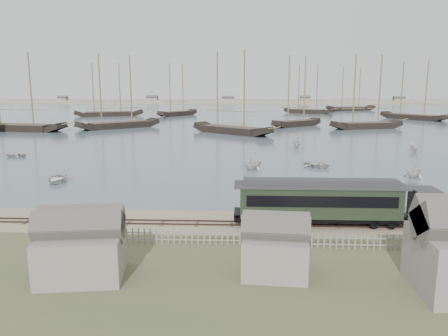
{
  "coord_description": "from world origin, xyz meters",
  "views": [
    {
      "loc": [
        -0.09,
        -38.06,
        11.82
      ],
      "look_at": [
        -1.98,
        5.45,
        3.5
      ],
      "focal_mm": 35.0,
      "sensor_mm": 36.0,
      "label": 1
    }
  ],
  "objects": [
    {
      "name": "rowboat_2",
      "position": [
        6.35,
        6.58,
        0.83
      ],
      "size": [
        4.18,
        2.13,
        1.54
      ],
      "primitive_type": "imported",
      "rotation": [
        0.0,
        0.0,
        3.31
      ],
      "color": "silver",
      "rests_on": "harbor_water"
    },
    {
      "name": "rowboat_6",
      "position": [
        -37.83,
        31.76,
        0.41
      ],
      "size": [
        2.45,
        3.4,
        0.7
      ],
      "primitive_type": "imported",
      "rotation": [
        0.0,
        0.0,
        4.7
      ],
      "color": "silver",
      "rests_on": "harbor_water"
    },
    {
      "name": "schooner_0",
      "position": [
        -58.22,
        72.57,
        10.06
      ],
      "size": [
        25.84,
        9.81,
        20.0
      ],
      "primitive_type": null,
      "rotation": [
        0.0,
        0.0,
        -0.16
      ],
      "color": "black",
      "rests_on": "harbor_water"
    },
    {
      "name": "passenger_coach",
      "position": [
        6.42,
        -2.0,
        2.21
      ],
      "size": [
        14.41,
        2.78,
        3.5
      ],
      "color": "black",
      "rests_on": "ground"
    },
    {
      "name": "harbor_water",
      "position": [
        0.0,
        170.0,
        0.03
      ],
      "size": [
        600.0,
        336.0,
        0.06
      ],
      "primitive_type": "cube",
      "color": "#445562",
      "rests_on": "ground"
    },
    {
      "name": "far_spit",
      "position": [
        0.0,
        250.0,
        0.0
      ],
      "size": [
        500.0,
        20.0,
        1.8
      ],
      "primitive_type": "cube",
      "color": "tan",
      "rests_on": "ground"
    },
    {
      "name": "schooner_5",
      "position": [
        58.51,
        115.67,
        10.06
      ],
      "size": [
        18.45,
        21.91,
        20.0
      ],
      "primitive_type": null,
      "rotation": [
        0.0,
        0.0,
        -0.92
      ],
      "color": "black",
      "rests_on": "harbor_water"
    },
    {
      "name": "schooner_7",
      "position": [
        -25.32,
        130.13,
        10.06
      ],
      "size": [
        14.22,
        18.07,
        20.0
      ],
      "primitive_type": null,
      "rotation": [
        0.0,
        0.0,
        0.97
      ],
      "color": "black",
      "rests_on": "harbor_water"
    },
    {
      "name": "schooner_3",
      "position": [
        15.34,
        88.31,
        10.06
      ],
      "size": [
        15.63,
        14.09,
        20.0
      ],
      "primitive_type": null,
      "rotation": [
        0.0,
        0.0,
        0.7
      ],
      "color": "black",
      "rests_on": "harbor_water"
    },
    {
      "name": "rowboat_3",
      "position": [
        10.7,
        24.58,
        0.48
      ],
      "size": [
        4.7,
        4.93,
        0.83
      ],
      "primitive_type": "imported",
      "rotation": [
        0.0,
        0.0,
        0.93
      ],
      "color": "silver",
      "rests_on": "harbor_water"
    },
    {
      "name": "rowboat_4",
      "position": [
        21.97,
        17.96,
        0.87
      ],
      "size": [
        3.98,
        4.05,
        1.62
      ],
      "primitive_type": "imported",
      "rotation": [
        0.0,
        0.0,
        5.38
      ],
      "color": "silver",
      "rests_on": "harbor_water"
    },
    {
      "name": "shed_left",
      "position": [
        -10.0,
        -13.0,
        0.0
      ],
      "size": [
        5.0,
        4.0,
        4.1
      ],
      "primitive_type": null,
      "color": "gray",
      "rests_on": "ground"
    },
    {
      "name": "beached_dinghy",
      "position": [
        -13.29,
        -0.29,
        0.4
      ],
      "size": [
        3.3,
        4.21,
        0.79
      ],
      "primitive_type": "imported",
      "rotation": [
        0.0,
        0.0,
        1.73
      ],
      "color": "silver",
      "rests_on": "ground"
    },
    {
      "name": "schooner_1",
      "position": [
        -34.37,
        81.13,
        10.06
      ],
      "size": [
        21.0,
        19.67,
        20.0
      ],
      "primitive_type": null,
      "rotation": [
        0.0,
        0.0,
        0.73
      ],
      "color": "black",
      "rests_on": "harbor_water"
    },
    {
      "name": "rowboat_1",
      "position": [
        1.28,
        22.43,
        0.93
      ],
      "size": [
        4.27,
        4.36,
        1.75
      ],
      "primitive_type": "imported",
      "rotation": [
        0.0,
        0.0,
        2.21
      ],
      "color": "silver",
      "rests_on": "harbor_water"
    },
    {
      "name": "schooner_9",
      "position": [
        49.92,
        168.29,
        10.06
      ],
      "size": [
        24.56,
        14.7,
        20.0
      ],
      "primitive_type": null,
      "rotation": [
        0.0,
        0.0,
        0.4
      ],
      "color": "black",
      "rests_on": "harbor_water"
    },
    {
      "name": "schooner_6",
      "position": [
        -51.19,
        127.14,
        10.06
      ],
      "size": [
        25.74,
        15.1,
        20.0
      ],
      "primitive_type": null,
      "rotation": [
        0.0,
        0.0,
        0.39
      ],
      "color": "black",
      "rests_on": "harbor_water"
    },
    {
      "name": "rowboat_0",
      "position": [
        -22.86,
        13.36,
        0.51
      ],
      "size": [
        4.65,
        3.56,
        0.9
      ],
      "primitive_type": "imported",
      "rotation": [
        0.0,
        0.0,
        0.11
      ],
      "color": "silver",
      "rests_on": "harbor_water"
    },
    {
      "name": "rowboat_7",
      "position": [
        10.22,
        45.37,
        0.94
      ],
      "size": [
        3.58,
        3.16,
        1.75
      ],
      "primitive_type": "imported",
      "rotation": [
        0.0,
        0.0,
        6.19
      ],
      "color": "silver",
      "rests_on": "harbor_water"
    },
    {
      "name": "picket_fence_west",
      "position": [
        -6.5,
        -7.0,
        0.0
      ],
      "size": [
        19.0,
        0.1,
        1.2
      ],
      "primitive_type": null,
      "color": "gray",
      "rests_on": "ground"
    },
    {
      "name": "shed_mid",
      "position": [
        2.0,
        -12.0,
        0.0
      ],
      "size": [
        4.0,
        3.5,
        3.6
      ],
      "primitive_type": null,
      "color": "gray",
      "rests_on": "ground"
    },
    {
      "name": "ground",
      "position": [
        0.0,
        0.0,
        0.0
      ],
      "size": [
        600.0,
        600.0,
        0.0
      ],
      "primitive_type": "plane",
      "color": "tan",
      "rests_on": "ground"
    },
    {
      "name": "rail_track",
      "position": [
        0.0,
        -2.0,
        0.04
      ],
      "size": [
        120.0,
        1.8,
        0.16
      ],
      "color": "#39261F",
      "rests_on": "ground"
    },
    {
      "name": "rowboat_5",
      "position": [
        30.64,
        40.93,
        0.79
      ],
      "size": [
        3.96,
        1.95,
        1.47
      ],
      "primitive_type": "imported",
      "rotation": [
        0.0,
        0.0,
        3.0
      ],
      "color": "silver",
      "rests_on": "harbor_water"
    },
    {
      "name": "picket_fence_east",
      "position": [
        12.5,
        -7.5,
        0.0
      ],
      "size": [
        15.0,
        0.1,
        1.2
      ],
      "primitive_type": null,
      "color": "gray",
      "rests_on": "ground"
    },
    {
      "name": "schooner_4",
      "position": [
        33.59,
        82.54,
        10.06
      ],
      "size": [
        20.62,
        10.3,
        20.0
      ],
      "primitive_type": null,
      "rotation": [
        0.0,
        0.0,
        0.29
      ],
      "color": "black",
      "rests_on": "harbor_water"
    },
    {
      "name": "schooner_8",
      "position": [
        26.99,
        146.46,
        10.06
      ],
      "size": [
        20.09,
        12.36,
        20.0
      ],
      "primitive_type": null,
      "rotation": [
        0.0,
        0.0,
        -0.42
      ],
      "color": "black",
      "rests_on": "harbor_water"
    },
    {
      "name": "schooner_2",
      "position": [
        -2.86,
        68.65,
        10.06
      ],
      "size": [
        20.62,
        18.39,
        20.0
      ],
      "primitive_type": null,
      "rotation": [
        0.0,
        0.0,
        -0.69
      ],
      "color": "black",
      "rests_on": "harbor_water"
    }
  ]
}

